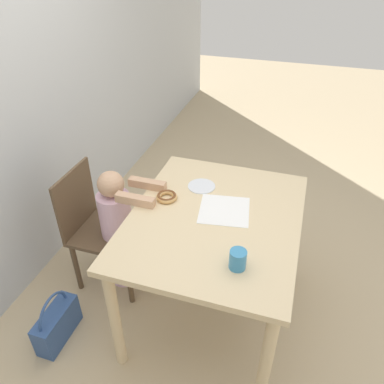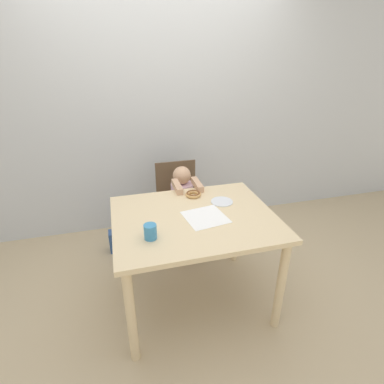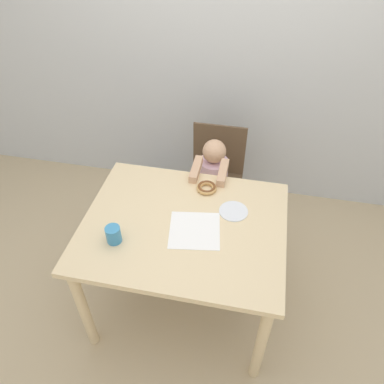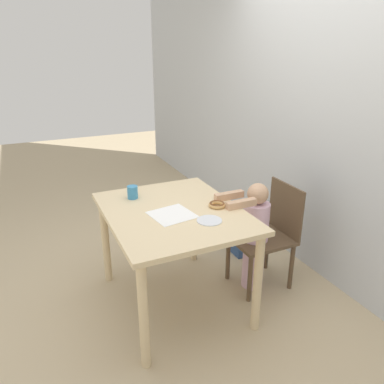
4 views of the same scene
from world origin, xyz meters
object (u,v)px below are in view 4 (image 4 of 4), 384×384
object	(u,v)px
chair	(268,235)
cup	(133,192)
handbag	(236,239)
donut	(217,204)
child_figure	(254,235)

from	to	relation	value
chair	cup	xyz separation A→B (m)	(-0.40, -0.97, 0.38)
handbag	cup	xyz separation A→B (m)	(0.14, -1.01, 0.69)
cup	donut	bearing A→B (deg)	50.83
donut	handbag	distance (m)	1.00
donut	cup	world-z (taller)	cup
handbag	cup	distance (m)	1.23
child_figure	donut	xyz separation A→B (m)	(0.01, -0.34, 0.32)
chair	cup	size ratio (longest dim) A/B	8.76
child_figure	handbag	size ratio (longest dim) A/B	2.57
child_figure	cup	size ratio (longest dim) A/B	9.24
child_figure	donut	size ratio (longest dim) A/B	7.27
handbag	donut	bearing A→B (deg)	-43.07
child_figure	chair	bearing A→B (deg)	90.00
chair	cup	bearing A→B (deg)	-112.15
child_figure	cup	xyz separation A→B (m)	(-0.40, -0.84, 0.35)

